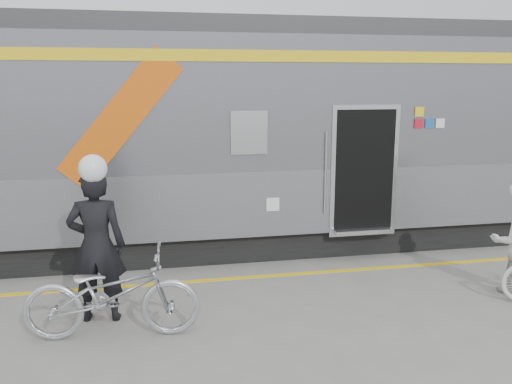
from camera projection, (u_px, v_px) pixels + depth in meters
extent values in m
plane|color=slate|center=(333.00, 335.00, 6.66)|extent=(90.00, 90.00, 0.00)
cube|color=black|center=(225.00, 229.00, 10.50)|extent=(24.00, 2.70, 0.50)
cube|color=#9EA0A5|center=(224.00, 188.00, 10.33)|extent=(24.00, 3.00, 1.10)
cube|color=slate|center=(223.00, 101.00, 10.00)|extent=(24.00, 3.00, 2.20)
cube|color=#38383A|center=(222.00, 31.00, 9.75)|extent=(24.00, 2.64, 0.30)
cube|color=yellow|center=(236.00, 56.00, 8.40)|extent=(24.00, 0.02, 0.18)
cube|color=#D3560C|center=(120.00, 119.00, 8.24)|extent=(1.96, 0.01, 2.19)
cube|color=black|center=(249.00, 133.00, 8.68)|extent=(0.55, 0.02, 0.65)
cube|color=black|center=(360.00, 170.00, 9.41)|extent=(1.05, 0.45, 2.10)
cube|color=silver|center=(364.00, 172.00, 9.21)|extent=(1.20, 0.02, 2.25)
cylinder|color=silver|center=(326.00, 173.00, 9.06)|extent=(0.04, 0.04, 1.40)
cube|color=silver|center=(363.00, 231.00, 9.38)|extent=(1.05, 0.25, 0.06)
cube|color=yellow|center=(419.00, 112.00, 9.19)|extent=(0.16, 0.01, 0.16)
cube|color=#B21425|center=(419.00, 124.00, 9.23)|extent=(0.16, 0.01, 0.16)
cube|color=#1859A1|center=(429.00, 123.00, 9.27)|extent=(0.16, 0.01, 0.16)
cube|color=silver|center=(440.00, 123.00, 9.31)|extent=(0.16, 0.01, 0.16)
cube|color=silver|center=(273.00, 204.00, 9.00)|extent=(0.22, 0.01, 0.22)
cube|color=yellow|center=(288.00, 275.00, 8.72)|extent=(24.00, 0.12, 0.01)
imported|color=black|center=(97.00, 246.00, 6.91)|extent=(0.77, 0.54, 2.00)
imported|color=#ADB1B5|center=(112.00, 294.00, 6.51)|extent=(2.15, 0.91, 1.10)
sphere|color=white|center=(91.00, 155.00, 6.67)|extent=(0.35, 0.35, 0.35)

